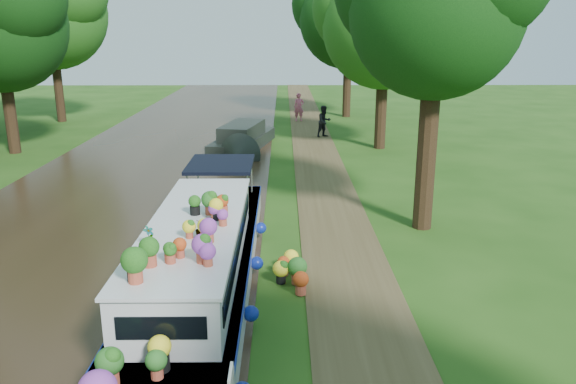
% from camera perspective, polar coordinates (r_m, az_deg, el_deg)
% --- Properties ---
extents(ground, '(100.00, 100.00, 0.00)m').
position_cam_1_polar(ground, '(14.21, 1.11, -7.72)').
color(ground, '#214812').
rests_on(ground, ground).
extents(canal_water, '(10.00, 100.00, 0.02)m').
position_cam_1_polar(canal_water, '(15.27, -22.21, -7.20)').
color(canal_water, black).
rests_on(canal_water, ground).
extents(towpath, '(2.20, 100.00, 0.03)m').
position_cam_1_polar(towpath, '(14.29, 5.97, -7.61)').
color(towpath, '#493C22').
rests_on(towpath, ground).
extents(plant_boat, '(2.29, 13.52, 2.27)m').
position_cam_1_polar(plant_boat, '(12.26, -9.28, -7.58)').
color(plant_boat, silver).
rests_on(plant_boat, canal_water).
extents(tree_near_mid, '(6.90, 6.60, 9.40)m').
position_cam_1_polar(tree_near_mid, '(28.51, 9.79, 17.23)').
color(tree_near_mid, black).
rests_on(tree_near_mid, ground).
extents(tree_near_far, '(7.59, 7.26, 10.30)m').
position_cam_1_polar(tree_near_far, '(39.36, 6.18, 17.85)').
color(tree_near_far, black).
rests_on(tree_near_far, ground).
extents(tree_far_d, '(8.05, 7.70, 10.85)m').
position_cam_1_polar(tree_far_d, '(39.92, -23.08, 17.20)').
color(tree_far_d, black).
rests_on(tree_far_d, ground).
extents(second_boat, '(3.15, 7.08, 1.31)m').
position_cam_1_polar(second_boat, '(28.26, -4.67, 5.37)').
color(second_boat, black).
rests_on(second_boat, canal_water).
extents(pedestrian_pink, '(0.71, 0.51, 1.82)m').
position_cam_1_polar(pedestrian_pink, '(37.19, 1.12, 8.61)').
color(pedestrian_pink, '#C9527E').
rests_on(pedestrian_pink, towpath).
extents(pedestrian_dark, '(1.06, 1.01, 1.74)m').
position_cam_1_polar(pedestrian_dark, '(31.56, 3.70, 7.18)').
color(pedestrian_dark, black).
rests_on(pedestrian_dark, towpath).
extents(verge_plant, '(0.38, 0.33, 0.42)m').
position_cam_1_polar(verge_plant, '(14.11, 0.16, -6.97)').
color(verge_plant, '#2F5C1B').
rests_on(verge_plant, ground).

